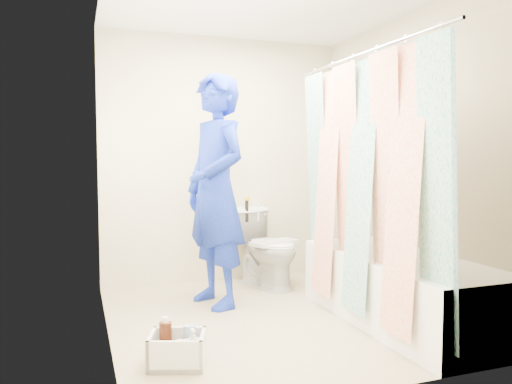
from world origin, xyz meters
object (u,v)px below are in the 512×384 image
object	(u,v)px
toilet	(266,248)
plumber	(216,190)
cleaning_caddy	(179,351)
bathtub	(399,287)

from	to	relation	value
toilet	plumber	world-z (taller)	plumber
plumber	cleaning_caddy	size ratio (longest dim) A/B	4.92
bathtub	toilet	world-z (taller)	toilet
bathtub	plumber	world-z (taller)	plumber
bathtub	toilet	distance (m)	1.44
bathtub	cleaning_caddy	size ratio (longest dim) A/B	4.50
bathtub	toilet	bearing A→B (deg)	112.44
plumber	cleaning_caddy	world-z (taller)	plumber
plumber	toilet	bearing A→B (deg)	108.89
plumber	bathtub	bearing A→B (deg)	35.83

